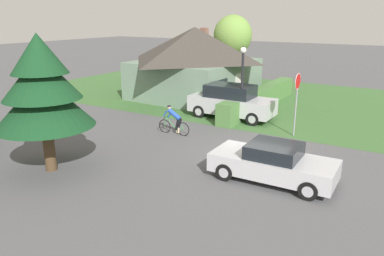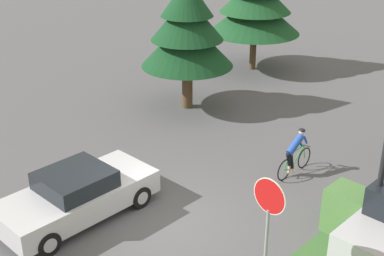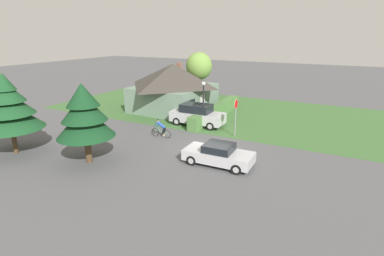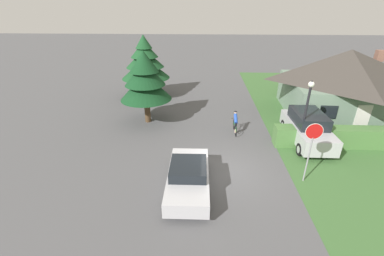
% 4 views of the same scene
% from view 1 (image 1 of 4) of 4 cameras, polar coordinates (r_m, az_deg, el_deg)
% --- Properties ---
extents(ground_plane, '(140.00, 140.00, 0.00)m').
position_cam_1_polar(ground_plane, '(15.90, 9.49, -4.41)').
color(ground_plane, '#515154').
extents(grass_verge_right, '(16.00, 36.00, 0.01)m').
position_cam_1_polar(grass_verge_right, '(27.37, 10.61, 4.50)').
color(grass_verge_right, '#3D6633').
rests_on(grass_verge_right, ground).
extents(cottage_house, '(8.81, 7.96, 4.93)m').
position_cam_1_polar(cottage_house, '(27.19, 0.44, 10.16)').
color(cottage_house, slate).
rests_on(cottage_house, ground).
extents(hedge_row, '(10.64, 0.90, 1.23)m').
position_cam_1_polar(hedge_row, '(24.38, 10.35, 4.49)').
color(hedge_row, '#4C7A3D').
rests_on(hedge_row, ground).
extents(sedan_left_lane, '(1.97, 4.36, 1.38)m').
position_cam_1_polar(sedan_left_lane, '(13.61, 12.25, -5.26)').
color(sedan_left_lane, '#BCBCC1').
rests_on(sedan_left_lane, ground).
extents(cyclist, '(0.44, 1.79, 1.47)m').
position_cam_1_polar(cyclist, '(18.53, -2.76, 1.19)').
color(cyclist, black).
rests_on(cyclist, ground).
extents(parked_suv_right, '(2.01, 4.86, 1.93)m').
position_cam_1_polar(parked_suv_right, '(21.56, 6.01, 4.01)').
color(parked_suv_right, '#B7B7BC').
rests_on(parked_suv_right, ground).
extents(stop_sign, '(0.78, 0.07, 3.09)m').
position_cam_1_polar(stop_sign, '(18.58, 15.72, 5.37)').
color(stop_sign, gray).
rests_on(stop_sign, ground).
extents(street_lamp, '(0.33, 0.33, 4.18)m').
position_cam_1_polar(street_lamp, '(20.28, 7.69, 8.09)').
color(street_lamp, black).
rests_on(street_lamp, ground).
extents(conifer_tall_near, '(3.59, 3.59, 5.12)m').
position_cam_1_polar(conifer_tall_near, '(14.56, -21.87, 5.70)').
color(conifer_tall_near, '#4C3823').
rests_on(conifer_tall_near, ground).
extents(deciduous_tree_right, '(3.22, 3.22, 5.78)m').
position_cam_1_polar(deciduous_tree_right, '(32.62, 6.22, 13.83)').
color(deciduous_tree_right, '#4C3823').
rests_on(deciduous_tree_right, ground).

